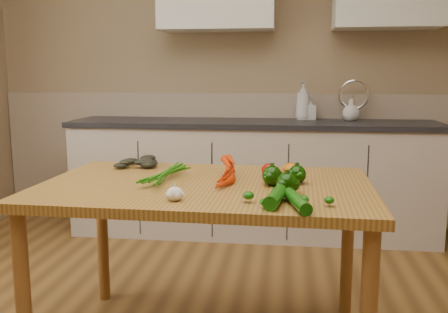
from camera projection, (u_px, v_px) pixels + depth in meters
name	position (u px, v px, depth m)	size (l,w,h in m)	color
room	(164.00, 77.00, 1.88)	(4.04, 5.04, 2.64)	brown
counter_run	(254.00, 176.00, 3.96)	(2.84, 0.64, 1.14)	#B9AB9A
table	(206.00, 202.00, 2.23)	(1.48, 0.97, 0.78)	#AA7631
soap_bottle_a	(303.00, 101.00, 3.97)	(0.11, 0.12, 0.30)	silver
soap_bottle_b	(310.00, 109.00, 3.98)	(0.08, 0.08, 0.17)	silver
soap_bottle_c	(351.00, 110.00, 3.89)	(0.13, 0.13, 0.17)	silver
carrot_bunch	(207.00, 173.00, 2.25)	(0.27, 0.21, 0.07)	red
leafy_greens	(137.00, 157.00, 2.59)	(0.21, 0.19, 0.10)	black
garlic_bulb	(175.00, 194.00, 1.90)	(0.06, 0.06, 0.05)	white
pepper_a	(272.00, 176.00, 2.16)	(0.09, 0.09, 0.09)	black
pepper_b	(297.00, 174.00, 2.20)	(0.08, 0.08, 0.08)	black
pepper_c	(287.00, 183.00, 2.02)	(0.08, 0.08, 0.08)	black
tomato_a	(269.00, 170.00, 2.34)	(0.07, 0.07, 0.06)	#960902
tomato_b	(270.00, 170.00, 2.34)	(0.07, 0.07, 0.06)	#D25B05
tomato_c	(290.00, 170.00, 2.34)	(0.07, 0.07, 0.07)	#D25B05
zucchini_a	(297.00, 201.00, 1.81)	(0.05, 0.05, 0.24)	#0E4B08
zucchini_b	(275.00, 197.00, 1.84)	(0.06, 0.06, 0.21)	#0E4B08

